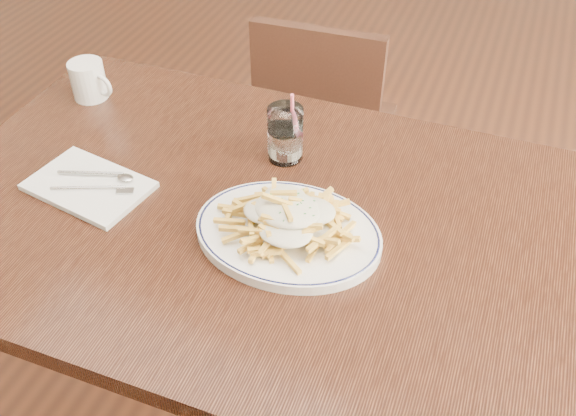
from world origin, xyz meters
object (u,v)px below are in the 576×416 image
at_px(coffee_mug, 89,80).
at_px(table, 246,238).
at_px(loaded_fries, 288,214).
at_px(chair_far, 323,122).
at_px(water_glass, 285,137).
at_px(fries_plate, 288,233).

bearing_deg(coffee_mug, table, -25.39).
distance_m(loaded_fries, coffee_mug, 0.64).
distance_m(chair_far, water_glass, 0.68).
bearing_deg(table, coffee_mug, 154.61).
bearing_deg(loaded_fries, water_glass, 112.06).
bearing_deg(table, fries_plate, -23.60).
xyz_separation_m(water_glass, coffee_mug, (-0.49, 0.06, -0.01)).
height_order(fries_plate, water_glass, water_glass).
relative_size(fries_plate, loaded_fries, 1.62).
bearing_deg(chair_far, water_glass, -79.99).
bearing_deg(water_glass, loaded_fries, -67.94).
height_order(chair_far, coffee_mug, coffee_mug).
relative_size(loaded_fries, coffee_mug, 2.28).
height_order(water_glass, coffee_mug, water_glass).
relative_size(chair_far, coffee_mug, 7.25).
relative_size(chair_far, water_glass, 5.11).
relative_size(fries_plate, coffee_mug, 3.69).
bearing_deg(loaded_fries, fries_plate, -135.00).
xyz_separation_m(chair_far, water_glass, (0.10, -0.58, 0.35)).
bearing_deg(water_glass, table, -95.26).
xyz_separation_m(chair_far, fries_plate, (0.19, -0.79, 0.31)).
bearing_deg(coffee_mug, loaded_fries, -25.08).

